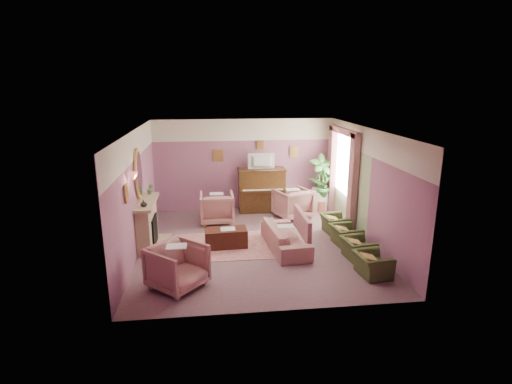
{
  "coord_description": "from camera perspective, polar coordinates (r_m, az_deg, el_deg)",
  "views": [
    {
      "loc": [
        -1.06,
        -9.05,
        3.8
      ],
      "look_at": [
        0.06,
        0.4,
        1.23
      ],
      "focal_mm": 28.0,
      "sensor_mm": 36.0,
      "label": 1
    }
  ],
  "objects": [
    {
      "name": "piano_keyshelf",
      "position": [
        11.9,
        1.01,
        0.12
      ],
      "size": [
        1.3,
        0.12,
        0.06
      ],
      "primitive_type": "cube",
      "color": "#3E2611",
      "rests_on": "piano"
    },
    {
      "name": "sofa_throw",
      "position": [
        9.56,
        6.62,
        -4.54
      ],
      "size": [
        0.1,
        1.47,
        0.54
      ],
      "primitive_type": "cube",
      "color": "#9B5E64",
      "rests_on": "sofa"
    },
    {
      "name": "side_plant_big",
      "position": [
        12.44,
        9.21,
        1.3
      ],
      "size": [
        0.3,
        0.3,
        0.34
      ],
      "primitive_type": "imported",
      "color": "#3D7B35",
      "rests_on": "side_table"
    },
    {
      "name": "floor",
      "position": [
        9.88,
        -0.07,
        -7.5
      ],
      "size": [
        5.5,
        6.0,
        0.01
      ],
      "primitive_type": "cube",
      "color": "#75565F",
      "rests_on": "ground"
    },
    {
      "name": "pelmet",
      "position": [
        11.29,
        12.44,
        8.48
      ],
      "size": [
        0.16,
        2.2,
        0.16
      ],
      "primitive_type": "cube",
      "color": "#9B5E64",
      "rests_on": "wall_right"
    },
    {
      "name": "curtain_left",
      "position": [
        10.66,
        13.65,
        1.13
      ],
      "size": [
        0.16,
        0.34,
        2.6
      ],
      "primitive_type": "cube",
      "color": "#9B5E64",
      "rests_on": "floor"
    },
    {
      "name": "olive_chair_c",
      "position": [
        10.0,
        12.69,
        -5.65
      ],
      "size": [
        0.52,
        0.73,
        0.63
      ],
      "primitive_type": "imported",
      "color": "#3C4923",
      "rests_on": "floor"
    },
    {
      "name": "floral_armchair_left",
      "position": [
        11.28,
        -5.61,
        -2.06
      ],
      "size": [
        0.92,
        0.92,
        0.96
      ],
      "primitive_type": "imported",
      "color": "#AB7570",
      "rests_on": "floor"
    },
    {
      "name": "print_back_left",
      "position": [
        12.2,
        -5.46,
        5.24
      ],
      "size": [
        0.3,
        0.03,
        0.38
      ],
      "primitive_type": "cube",
      "color": "gold",
      "rests_on": "wall_back"
    },
    {
      "name": "wall_right",
      "position": [
        10.11,
        15.59,
        0.83
      ],
      "size": [
        0.02,
        6.0,
        2.8
      ],
      "primitive_type": "cube",
      "color": "#7A5077",
      "rests_on": "floor"
    },
    {
      "name": "piano_keys",
      "position": [
        11.89,
        1.01,
        0.31
      ],
      "size": [
        1.2,
        0.08,
        0.02
      ],
      "primitive_type": "cube",
      "color": "silver",
      "rests_on": "piano"
    },
    {
      "name": "fireplace_inset",
      "position": [
        9.96,
        -14.65,
        -5.34
      ],
      "size": [
        0.18,
        0.72,
        0.68
      ],
      "primitive_type": "cube",
      "color": "black",
      "rests_on": "floor"
    },
    {
      "name": "olive_chair_b",
      "position": [
        9.28,
        14.35,
        -7.4
      ],
      "size": [
        0.52,
        0.73,
        0.63
      ],
      "primitive_type": "imported",
      "color": "#3C4923",
      "rests_on": "floor"
    },
    {
      "name": "side_table",
      "position": [
        12.57,
        9.11,
        -1.0
      ],
      "size": [
        0.52,
        0.52,
        0.7
      ],
      "primitive_type": "cylinder",
      "color": "white",
      "rests_on": "floor"
    },
    {
      "name": "piano",
      "position": [
        12.25,
        0.79,
        0.23
      ],
      "size": [
        1.4,
        0.6,
        1.3
      ],
      "primitive_type": "cube",
      "color": "#3E2611",
      "rests_on": "floor"
    },
    {
      "name": "stripe_panel",
      "position": [
        11.36,
        12.97,
        0.86
      ],
      "size": [
        0.01,
        3.0,
        2.15
      ],
      "primitive_type": "cube",
      "color": "#A1B987",
      "rests_on": "wall_right"
    },
    {
      "name": "wall_front",
      "position": [
        6.6,
        2.98,
        -6.22
      ],
      "size": [
        5.5,
        0.02,
        2.8
      ],
      "primitive_type": "cube",
      "color": "#7A5077",
      "rests_on": "floor"
    },
    {
      "name": "coffee_table",
      "position": [
        9.69,
        -4.32,
        -6.56
      ],
      "size": [
        1.03,
        0.55,
        0.45
      ],
      "primitive_type": "cube",
      "rotation": [
        0.0,
        0.0,
        0.05
      ],
      "color": "#38170E",
      "rests_on": "floor"
    },
    {
      "name": "piano_top",
      "position": [
        12.1,
        0.8,
        3.25
      ],
      "size": [
        1.45,
        0.65,
        0.04
      ],
      "primitive_type": "cube",
      "color": "#3E2611",
      "rests_on": "piano"
    },
    {
      "name": "hearth",
      "position": [
        10.09,
        -13.94,
        -7.4
      ],
      "size": [
        0.55,
        1.5,
        0.02
      ],
      "primitive_type": "cube",
      "color": "tan",
      "rests_on": "floor"
    },
    {
      "name": "mirror_glass",
      "position": [
        9.6,
        -16.3,
        2.5
      ],
      "size": [
        0.01,
        0.6,
        1.06
      ],
      "primitive_type": "ellipsoid",
      "color": "white",
      "rests_on": "wall_left"
    },
    {
      "name": "table_paper",
      "position": [
        9.61,
        -4.05,
        -5.28
      ],
      "size": [
        0.35,
        0.28,
        0.01
      ],
      "primitive_type": "cube",
      "color": "silver",
      "rests_on": "coffee_table"
    },
    {
      "name": "sconce_shade",
      "position": [
        8.55,
        -17.12,
        2.16
      ],
      "size": [
        0.2,
        0.2,
        0.16
      ],
      "primitive_type": "cone",
      "color": "#E06E67",
      "rests_on": "wall_left"
    },
    {
      "name": "olive_chair_d",
      "position": [
        10.73,
        11.26,
        -4.12
      ],
      "size": [
        0.52,
        0.73,
        0.63
      ],
      "primitive_type": "imported",
      "color": "#3C4923",
      "rests_on": "floor"
    },
    {
      "name": "fireplace_surround",
      "position": [
        9.93,
        -15.28,
        -4.54
      ],
      "size": [
        0.3,
        1.4,
        1.1
      ],
      "primitive_type": "cube",
      "color": "tan",
      "rests_on": "floor"
    },
    {
      "name": "ceiling",
      "position": [
        9.17,
        -0.08,
        8.87
      ],
      "size": [
        5.5,
        6.0,
        0.01
      ],
      "primitive_type": "cube",
      "color": "#F7EDCD",
      "rests_on": "wall_back"
    },
    {
      "name": "sofa",
      "position": [
        9.55,
        4.23,
        -5.83
      ],
      "size": [
        0.65,
        1.94,
        0.78
      ],
      "primitive_type": "imported",
      "color": "#AB7570",
      "rests_on": "floor"
    },
    {
      "name": "wall_back",
      "position": [
        12.34,
        -1.71,
        3.9
      ],
      "size": [
        5.5,
        0.02,
        2.8
      ],
      "primitive_type": "cube",
      "color": "#7A5077",
      "rests_on": "floor"
    },
    {
      "name": "print_back_mid",
      "position": [
        12.25,
        0.64,
        6.68
      ],
      "size": [
        0.22,
        0.03,
        0.26
      ],
      "primitive_type": "cube",
      "color": "gold",
      "rests_on": "wall_back"
    },
    {
      "name": "mantel_vase",
      "position": [
        9.24,
        -15.76,
        -1.6
      ],
      "size": [
        0.16,
        0.16,
        0.16
      ],
      "primitive_type": "imported",
      "color": "silver",
      "rests_on": "mantel_shelf"
    },
    {
      "name": "palm_pot",
      "position": [
        12.52,
        9.19,
        -1.93
      ],
      "size": [
        0.34,
        0.34,
        0.34
      ],
      "primitive_type": "cylinder",
      "color": "#A76141",
      "rests_on": "floor"
    },
    {
      "name": "mirror_frame",
      "position": [
        9.61,
        -16.44,
        2.49
      ],
      "size": [
        0.04,
        0.72,
        1.2
      ],
      "primitive_type": "ellipsoid",
      "color": "gold",
      "rests_on": "wall_left"
    },
    {
      "name": "print_left_wall",
      "position": [
        8.29,
        -18.0,
        -0.16
      ],
      "size": [
        0.03,
        0.28,
        0.36
      ],
      "primitive_type": "cube",
      "color": "gold",
      "rests_on": "wall_left"
    },
    {
      "name": "wall_left",
      "position": [
        9.52,
        -16.75,
        -0.13
      ],
      "size": [
        0.02,
        6.0,
        2.8
      ],
      "primitive_type": "cube",
      "color": "#7A5077",
      "rests_on": "floor"
    },
    {
      "name": "window_blind",
      "position": [
        11.45,
        12.58,
        4.19
      ],
      "size": [
        0.03,
        1.4,
        1.8
      ],
      "primitive_type": "cube",
      "color": "white",
      "rests_on": "wall_right"
    },
    {
      "name": "side_plant_small",
      "position": [
        12.38,
        9.86,
        1.07
      ],
      "size": [
        0.16,
        0.16,
        0.28
      ],
      "primitive_type": "imported",
      "color": "#3D7B35",
      "rests_on": "side_table"
    },
    {
      "name": "mantel_plant",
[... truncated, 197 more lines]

